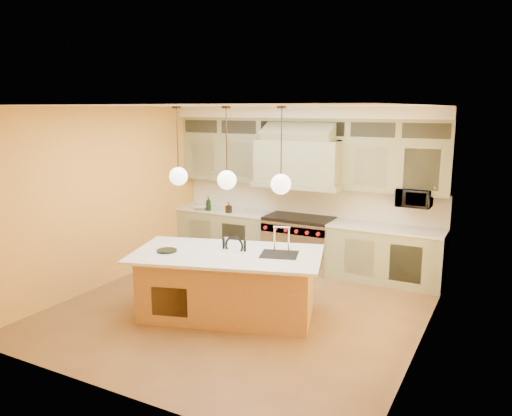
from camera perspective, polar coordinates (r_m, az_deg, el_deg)
The scene contains 18 objects.
floor at distance 7.41m, azimuth -1.78°, elevation -11.44°, with size 5.00×5.00×0.00m, color brown.
ceiling at distance 6.83m, azimuth -1.93°, elevation 11.61°, with size 5.00×5.00×0.00m, color white.
wall_back at distance 9.20m, azimuth 5.89°, elevation 2.41°, with size 5.00×5.00×0.00m, color gold.
wall_front at distance 5.03m, azimuth -16.17°, elevation -5.49°, with size 5.00×5.00×0.00m, color gold.
wall_left at distance 8.48m, azimuth -16.70°, elevation 1.23°, with size 5.00×5.00×0.00m, color gold.
wall_right at distance 6.16m, azimuth 18.81°, elevation -2.57°, with size 5.00×5.00×0.00m, color gold.
back_cabinetry at distance 8.96m, azimuth 5.25°, elevation 2.05°, with size 5.00×0.77×2.90m.
range at distance 9.07m, azimuth 4.92°, elevation -3.92°, with size 1.20×0.74×0.96m.
kitchen_island at distance 7.06m, azimuth -3.17°, elevation -8.52°, with size 2.86×2.05×1.35m.
counter_stool at distance 6.97m, azimuth -3.01°, elevation -7.33°, with size 0.41×0.41×1.12m.
microwave at distance 8.43m, azimuth 17.62°, elevation 1.12°, with size 0.54×0.37×0.30m, color black.
oil_bottle_a at distance 9.58m, azimuth -5.46°, elevation 0.51°, with size 0.10×0.11×0.27m, color black.
oil_bottle_b at distance 9.35m, azimuth -3.14°, elevation 0.06°, with size 0.09×0.09×0.20m, color black.
fruit_bowl at distance 9.70m, azimuth -6.31°, elevation -0.01°, with size 0.25×0.25×0.06m, color silver.
cup at distance 7.31m, azimuth -3.41°, elevation -3.77°, with size 0.10×0.10×0.09m, color silver.
pendant_left at distance 7.15m, azimuth -8.86°, elevation 3.83°, with size 0.26×0.26×1.11m.
pendant_center at distance 6.71m, azimuth -3.35°, elevation 3.46°, with size 0.26×0.26×1.11m.
pendant_right at distance 6.33m, azimuth 2.86°, elevation 3.00°, with size 0.26×0.26×1.11m.
Camera 1 is at (3.39, -5.93, 2.86)m, focal length 35.00 mm.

